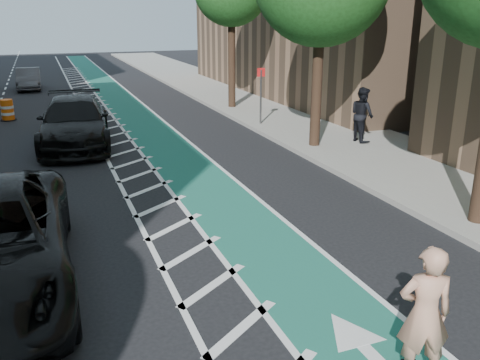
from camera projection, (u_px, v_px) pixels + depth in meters
name	position (u px, v px, depth m)	size (l,w,h in m)	color
ground	(128.00, 302.00, 8.53)	(120.00, 120.00, 0.00)	black
bike_lane	(166.00, 147.00, 18.42)	(2.00, 90.00, 0.01)	#1B604A
buffer_strip	(124.00, 151.00, 17.90)	(1.40, 90.00, 0.01)	silver
sidewalk_right	(323.00, 131.00, 20.62)	(5.00, 90.00, 0.15)	gray
curb_right	(268.00, 136.00, 19.78)	(0.12, 90.00, 0.16)	gray
sign_post	(261.00, 95.00, 21.35)	(0.35, 0.08, 2.47)	#4C4C4C
skateboarder	(425.00, 314.00, 6.35)	(0.68, 0.45, 1.87)	tan
suv_far	(74.00, 122.00, 18.44)	(2.41, 5.93, 1.72)	black
car_grey	(29.00, 79.00, 32.36)	(1.41, 4.05, 1.33)	#525156
pedestrian	(362.00, 115.00, 18.38)	(0.96, 0.75, 1.98)	black
barrel_c	(7.00, 111.00, 22.95)	(0.69, 0.69, 0.94)	#FF620D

